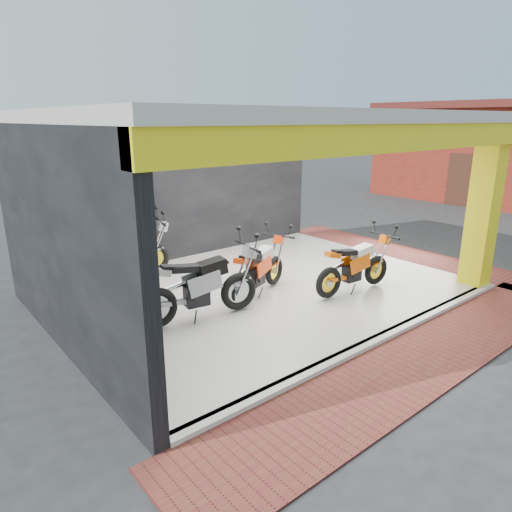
{
  "coord_description": "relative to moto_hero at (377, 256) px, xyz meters",
  "views": [
    {
      "loc": [
        -5.98,
        -5.01,
        3.56
      ],
      "look_at": [
        -0.35,
        1.82,
        0.9
      ],
      "focal_mm": 32.0,
      "sensor_mm": 36.0,
      "label": 1
    }
  ],
  "objects": [
    {
      "name": "ground",
      "position": [
        -1.94,
        -0.54,
        -0.76
      ],
      "size": [
        80.0,
        80.0,
        0.0
      ],
      "primitive_type": "plane",
      "color": "#2D2D30",
      "rests_on": "ground"
    },
    {
      "name": "showroom_floor",
      "position": [
        -1.94,
        1.46,
        -0.71
      ],
      "size": [
        8.0,
        6.0,
        0.1
      ],
      "primitive_type": "cube",
      "color": "white",
      "rests_on": "ground"
    },
    {
      "name": "showroom_ceiling",
      "position": [
        -1.94,
        1.46,
        2.84
      ],
      "size": [
        8.4,
        6.4,
        0.2
      ],
      "primitive_type": "cube",
      "color": "beige",
      "rests_on": "corner_column"
    },
    {
      "name": "back_wall",
      "position": [
        -1.94,
        4.56,
        0.99
      ],
      "size": [
        8.2,
        0.2,
        3.5
      ],
      "primitive_type": "cube",
      "color": "black",
      "rests_on": "ground"
    },
    {
      "name": "left_wall",
      "position": [
        -6.04,
        1.46,
        0.99
      ],
      "size": [
        0.2,
        6.2,
        3.5
      ],
      "primitive_type": "cube",
      "color": "black",
      "rests_on": "ground"
    },
    {
      "name": "corner_column",
      "position": [
        1.81,
        -1.29,
        0.99
      ],
      "size": [
        0.5,
        0.5,
        3.5
      ],
      "primitive_type": "cube",
      "color": "yellow",
      "rests_on": "ground"
    },
    {
      "name": "header_beam_front",
      "position": [
        -1.94,
        -1.54,
        2.54
      ],
      "size": [
        8.4,
        0.3,
        0.4
      ],
      "primitive_type": "cube",
      "color": "yellow",
      "rests_on": "corner_column"
    },
    {
      "name": "header_beam_right",
      "position": [
        2.06,
        1.46,
        2.54
      ],
      "size": [
        0.3,
        6.4,
        0.4
      ],
      "primitive_type": "cube",
      "color": "yellow",
      "rests_on": "corner_column"
    },
    {
      "name": "floor_kerb",
      "position": [
        -1.94,
        -1.56,
        -0.71
      ],
      "size": [
        8.0,
        0.2,
        0.1
      ],
      "primitive_type": "cube",
      "color": "white",
      "rests_on": "ground"
    },
    {
      "name": "paver_front",
      "position": [
        -1.94,
        -2.34,
        -0.74
      ],
      "size": [
        9.0,
        1.4,
        0.03
      ],
      "primitive_type": "cube",
      "color": "maroon",
      "rests_on": "ground"
    },
    {
      "name": "paver_right",
      "position": [
        2.86,
        1.46,
        -0.74
      ],
      "size": [
        1.4,
        7.0,
        0.03
      ],
      "primitive_type": "cube",
      "color": "maroon",
      "rests_on": "ground"
    },
    {
      "name": "moto_hero",
      "position": [
        0.0,
        0.0,
        0.0
      ],
      "size": [
        2.2,
        0.96,
        1.31
      ],
      "primitive_type": null,
      "rotation": [
        0.0,
        0.0,
        -0.08
      ],
      "color": "#FD600A",
      "rests_on": "showroom_floor"
    },
    {
      "name": "moto_row_a",
      "position": [
        -1.7,
        1.39,
        -0.01
      ],
      "size": [
        2.25,
        1.45,
        1.29
      ],
      "primitive_type": null,
      "rotation": [
        0.0,
        0.0,
        0.34
      ],
      "color": "#F23B0A",
      "rests_on": "showroom_floor"
    },
    {
      "name": "moto_row_b",
      "position": [
        -3.12,
        0.79,
        0.08
      ],
      "size": [
        2.53,
        1.27,
        1.48
      ],
      "primitive_type": null,
      "rotation": [
        0.0,
        0.0,
        -0.16
      ],
      "color": "#95969C",
      "rests_on": "showroom_floor"
    },
    {
      "name": "moto_row_c",
      "position": [
        -3.35,
        3.71,
        0.08
      ],
      "size": [
        2.57,
        1.49,
        1.48
      ],
      "primitive_type": null,
      "rotation": [
        0.0,
        0.0,
        -0.26
      ],
      "color": "#999AA0",
      "rests_on": "showroom_floor"
    },
    {
      "name": "moto_row_d",
      "position": [
        -4.11,
        2.98,
        -0.03
      ],
      "size": [
        2.1,
        0.94,
        1.25
      ],
      "primitive_type": null,
      "rotation": [
        0.0,
        0.0,
        0.09
      ],
      "color": "#A5A7AD",
      "rests_on": "showroom_floor"
    }
  ]
}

